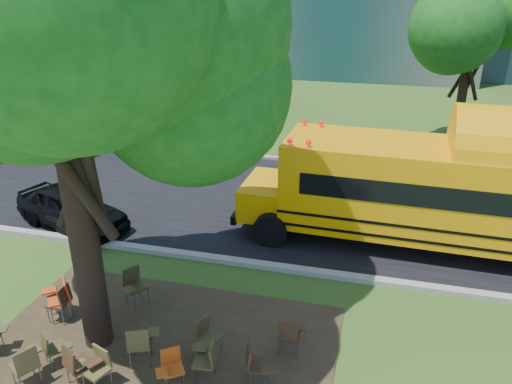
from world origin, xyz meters
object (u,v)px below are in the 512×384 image
(chair_10, at_px, (133,283))
(chair_11, at_px, (141,342))
(chair_5, at_px, (171,365))
(chair_12, at_px, (207,334))
(chair_2, at_px, (26,362))
(chair_13, at_px, (290,333))
(chair_4, at_px, (77,363))
(bg_car_red, at_px, (35,138))
(chair_6, at_px, (207,357))
(chair_3, at_px, (97,365))
(black_car, at_px, (71,208))
(chair_8, at_px, (61,299))
(school_bus, at_px, (484,196))
(chair_1, at_px, (52,346))
(chair_7, at_px, (256,362))
(main_tree, at_px, (55,57))
(chair_9, at_px, (60,295))

(chair_10, distance_m, chair_11, 2.04)
(chair_5, xyz_separation_m, chair_12, (0.36, 0.91, 0.04))
(chair_2, distance_m, chair_13, 4.88)
(chair_4, xyz_separation_m, chair_11, (0.85, 0.79, 0.01))
(chair_10, xyz_separation_m, bg_car_red, (-8.87, 8.57, 0.14))
(chair_6, bearing_deg, chair_13, -58.76)
(chair_3, bearing_deg, chair_4, 31.17)
(chair_11, xyz_separation_m, black_car, (-4.61, 4.80, 0.07))
(chair_6, xyz_separation_m, black_car, (-5.96, 4.83, 0.12))
(chair_8, distance_m, chair_10, 1.55)
(chair_3, bearing_deg, bg_car_red, -29.43)
(school_bus, bearing_deg, chair_3, -134.84)
(chair_1, xyz_separation_m, chair_3, (1.12, -0.27, 0.05))
(chair_11, height_order, black_car, black_car)
(chair_7, xyz_separation_m, chair_13, (0.44, 0.97, -0.04))
(main_tree, bearing_deg, chair_8, 158.77)
(chair_5, height_order, chair_9, chair_9)
(chair_7, relative_size, chair_11, 1.00)
(chair_8, distance_m, bg_car_red, 12.16)
(chair_3, bearing_deg, chair_13, -131.57)
(chair_5, xyz_separation_m, chair_13, (1.94, 1.34, 0.04))
(chair_9, bearing_deg, chair_3, -172.38)
(chair_2, height_order, chair_6, chair_2)
(chair_8, relative_size, chair_9, 0.94)
(chair_6, distance_m, chair_10, 2.99)
(main_tree, height_order, chair_1, main_tree)
(chair_1, bearing_deg, chair_5, 40.28)
(chair_2, distance_m, chair_10, 2.85)
(chair_2, relative_size, chair_3, 1.05)
(chair_1, bearing_deg, chair_8, 155.41)
(chair_7, relative_size, chair_9, 0.97)
(school_bus, height_order, chair_10, school_bus)
(chair_6, height_order, bg_car_red, bg_car_red)
(school_bus, xyz_separation_m, chair_3, (-7.31, -6.91, -1.15))
(black_car, bearing_deg, chair_2, -135.01)
(chair_6, bearing_deg, chair_3, 104.06)
(chair_2, height_order, bg_car_red, bg_car_red)
(chair_6, relative_size, chair_9, 0.89)
(black_car, bearing_deg, bg_car_red, 62.57)
(chair_6, distance_m, chair_8, 3.75)
(chair_1, height_order, chair_5, chair_5)
(chair_2, relative_size, chair_8, 1.02)
(chair_5, bearing_deg, chair_10, -83.44)
(chair_7, xyz_separation_m, bg_car_red, (-12.18, 10.29, 0.15))
(main_tree, relative_size, chair_1, 12.01)
(chair_5, xyz_separation_m, chair_6, (0.59, 0.31, 0.04))
(school_bus, xyz_separation_m, bg_car_red, (-16.72, 4.13, -0.97))
(chair_8, xyz_separation_m, black_car, (-2.31, 3.95, 0.09))
(chair_3, xyz_separation_m, chair_7, (2.77, 0.75, 0.03))
(chair_7, bearing_deg, chair_13, 137.45)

